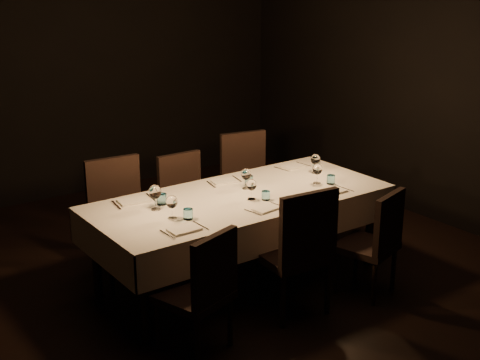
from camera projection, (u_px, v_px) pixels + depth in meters
room at (240, 108)px, 5.29m from camera, size 5.01×6.01×3.01m
dining_table at (240, 204)px, 5.54m from camera, size 2.52×1.12×0.76m
chair_near_left at (203, 287)px, 4.52m from camera, size 0.55×0.55×0.91m
place_setting_near_left at (179, 213)px, 4.94m from camera, size 0.33×0.41×0.19m
chair_near_center at (298, 247)px, 5.02m from camera, size 0.54×0.54×1.03m
place_setting_near_center at (259, 194)px, 5.35m from camera, size 0.32×0.40×0.17m
chair_near_right at (376, 238)px, 5.35m from camera, size 0.53×0.53×0.89m
place_setting_near_right at (325, 178)px, 5.74m from camera, size 0.33×0.40×0.18m
chair_far_left at (120, 212)px, 5.76m from camera, size 0.53×0.53×1.01m
place_setting_far_left at (150, 197)px, 5.26m from camera, size 0.38×0.42×0.20m
chair_far_center at (186, 199)px, 6.21m from camera, size 0.44×0.44×0.92m
place_setting_far_center at (240, 178)px, 5.75m from camera, size 0.34×0.40×0.18m
chair_far_right at (248, 179)px, 6.65m from camera, size 0.56×0.56×1.00m
place_setting_far_right at (309, 163)px, 6.19m from camera, size 0.33×0.40×0.18m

